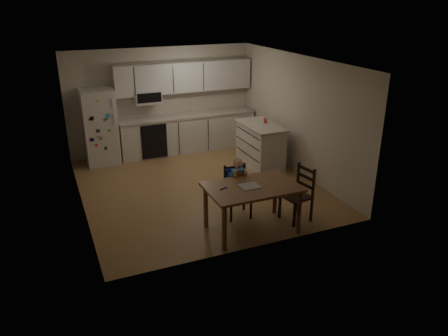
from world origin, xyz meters
TOP-DOWN VIEW (x-y plane):
  - room at (0.00, 0.48)m, footprint 4.52×5.01m
  - refrigerator at (-1.55, 2.15)m, footprint 0.72×0.70m
  - kitchen_run at (0.50, 2.24)m, footprint 3.37×0.62m
  - kitchen_island at (1.68, 0.54)m, footprint 0.69×1.31m
  - red_cup at (1.83, 0.61)m, footprint 0.08×0.08m
  - dining_table at (0.20, -2.00)m, footprint 1.47×0.94m
  - napkin at (0.15, -2.00)m, footprint 0.31×0.27m
  - toddler_spoon at (-0.27, -1.92)m, footprint 0.12×0.06m
  - chair_booster at (0.21, -1.41)m, footprint 0.44×0.44m
  - chair_side at (1.15, -1.96)m, footprint 0.48×0.48m

SIDE VIEW (x-z plane):
  - kitchen_island at x=1.68m, z-range 0.00..0.97m
  - chair_side at x=1.15m, z-range 0.06..1.01m
  - chair_booster at x=0.21m, z-range 0.11..1.17m
  - dining_table at x=0.20m, z-range 0.29..1.07m
  - napkin at x=0.15m, z-range 0.79..0.80m
  - toddler_spoon at x=-0.27m, z-range 0.79..0.80m
  - refrigerator at x=-1.55m, z-range 0.00..1.70m
  - kitchen_run at x=0.50m, z-range -0.20..1.95m
  - red_cup at x=1.83m, z-range 0.97..1.07m
  - room at x=0.00m, z-range -0.01..2.51m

